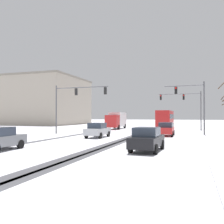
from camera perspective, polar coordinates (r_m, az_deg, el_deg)
wheel_track_left_lane at (r=20.21m, az=0.18°, el=-7.68°), size 0.78×31.51×0.01m
wheel_track_right_lane at (r=20.40m, az=-1.39°, el=-7.62°), size 0.92×31.51×0.01m
wheel_track_center at (r=23.72m, az=-17.94°, el=-6.63°), size 0.79×31.51×0.01m
traffic_signal_near_right at (r=31.56m, az=18.18°, el=2.70°), size 4.78×0.47×6.50m
traffic_signal_far_right at (r=43.32m, az=16.59°, el=2.18°), size 6.95×0.79×6.50m
traffic_signal_near_left at (r=33.05m, az=-8.76°, el=3.13°), size 7.51×0.40×6.50m
car_red_lead at (r=30.28m, az=12.31°, el=-3.86°), size 1.87×4.12×1.62m
car_silver_second at (r=27.50m, az=-3.34°, el=-4.18°), size 1.85×4.11×1.62m
car_black_third at (r=17.08m, az=8.07°, el=-6.18°), size 1.99×4.18×1.62m
bus_oncoming at (r=49.73m, az=12.17°, el=-1.33°), size 2.75×11.02×3.38m
box_truck_delivery at (r=45.49m, az=1.03°, el=-1.85°), size 2.51×7.47×3.02m
office_building_far_left_block at (r=75.10m, az=-17.91°, el=2.30°), size 28.67×21.03×13.01m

